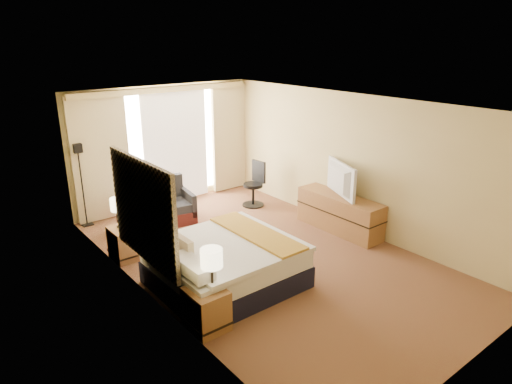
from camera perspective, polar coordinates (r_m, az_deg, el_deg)
floor at (r=7.86m, az=1.27°, el=-8.10°), size 4.20×7.00×0.02m
ceiling at (r=7.07m, az=1.42°, el=11.02°), size 4.20×7.00×0.02m
wall_back at (r=10.20m, az=-11.43°, el=5.69°), size 4.20×0.02×2.60m
wall_front at (r=5.37m, az=26.27°, el=-8.22°), size 4.20×0.02×2.60m
wall_left at (r=6.30m, az=-13.51°, el=-2.77°), size 0.02×7.00×2.60m
wall_right at (r=8.80m, az=11.91°, el=3.57°), size 0.02×7.00×2.60m
headboard at (r=6.49m, az=-13.94°, el=-2.34°), size 0.06×1.85×1.50m
nightstand_left at (r=6.03m, az=-6.23°, el=-14.34°), size 0.45×0.52×0.55m
nightstand_right at (r=8.01m, az=-15.99°, el=-6.15°), size 0.45×0.52×0.55m
media_dresser at (r=8.90m, az=10.38°, el=-2.61°), size 0.50×1.80×0.70m
window at (r=10.28m, az=-10.13°, el=5.99°), size 2.30×0.02×2.30m
curtains at (r=10.07m, az=-11.19°, el=6.18°), size 4.12×0.19×2.56m
bed at (r=6.91m, az=-3.89°, el=-8.90°), size 1.98×1.81×0.96m
loveseat at (r=9.29m, az=-12.38°, el=-2.18°), size 1.53×0.98×0.89m
floor_lamp at (r=9.36m, az=-21.14°, el=2.76°), size 0.21×0.21×1.65m
desk_chair at (r=10.04m, az=-0.15°, el=0.76°), size 0.48×0.48×0.99m
lamp_left at (r=5.64m, az=-5.58°, el=-8.32°), size 0.28×0.28×0.58m
lamp_right at (r=7.79m, az=-16.87°, el=-1.55°), size 0.25×0.25×0.52m
tissue_box at (r=5.97m, az=-6.32°, el=-11.10°), size 0.12×0.12×0.10m
telephone at (r=7.91m, az=-16.04°, el=-4.03°), size 0.21×0.18×0.07m
television at (r=8.70m, az=9.94°, el=1.59°), size 0.57×1.07×0.64m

